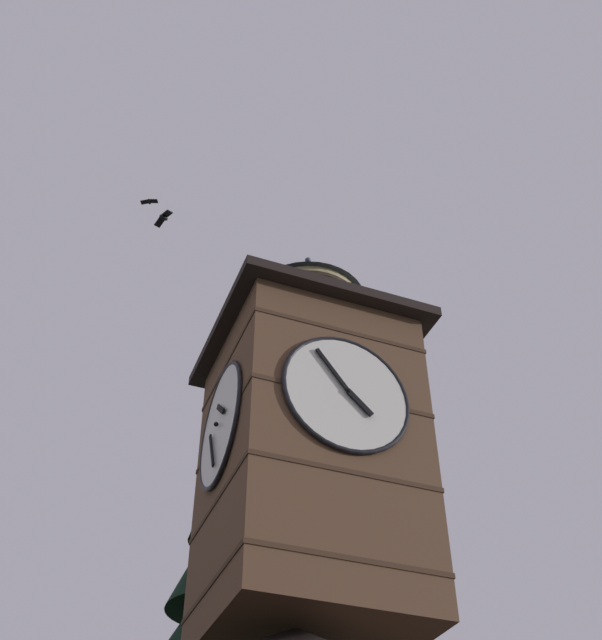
% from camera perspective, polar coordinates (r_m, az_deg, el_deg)
% --- Properties ---
extents(clock_tower, '(4.66, 4.66, 10.05)m').
position_cam_1_polar(clock_tower, '(17.91, 0.55, -8.49)').
color(clock_tower, brown).
rests_on(clock_tower, building_main).
extents(flying_bird_high, '(0.40, 0.76, 0.15)m').
position_cam_1_polar(flying_bird_high, '(23.66, -9.63, 7.11)').
color(flying_bird_high, black).
extents(flying_bird_low, '(0.55, 0.38, 0.12)m').
position_cam_1_polar(flying_bird_low, '(26.05, -10.60, 8.18)').
color(flying_bird_low, black).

